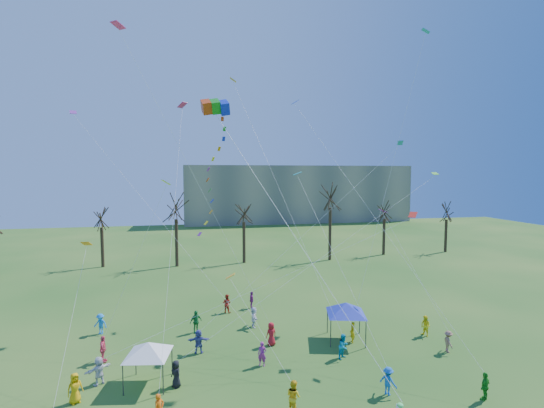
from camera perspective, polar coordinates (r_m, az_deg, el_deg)
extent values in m
cube|color=gray|center=(103.72, 3.76, 1.60)|extent=(60.00, 14.00, 15.00)
cylinder|color=black|center=(57.55, -24.19, -5.97)|extent=(0.44, 0.44, 5.49)
cylinder|color=black|center=(54.46, -14.18, -5.69)|extent=(0.44, 0.44, 6.60)
cylinder|color=black|center=(55.14, -4.24, -5.78)|extent=(0.44, 0.44, 5.95)
cylinder|color=black|center=(57.20, 8.72, -4.47)|extent=(0.44, 0.44, 7.87)
cylinder|color=black|center=(62.99, 16.50, -4.76)|extent=(0.44, 0.44, 5.73)
cylinder|color=black|center=(68.79, 24.70, -4.37)|extent=(0.44, 0.44, 5.37)
cube|color=#C73A0E|center=(26.81, -9.85, 14.20)|extent=(0.82, 1.28, 1.24)
cube|color=#128D17|center=(26.83, -8.55, 14.21)|extent=(0.82, 1.28, 1.24)
cube|color=#1027CA|center=(26.87, -7.24, 14.21)|extent=(0.82, 1.28, 1.24)
cylinder|color=white|center=(21.86, 3.25, -4.60)|extent=(0.02, 0.02, 19.84)
cylinder|color=#3F3F44|center=(25.70, -21.54, -23.45)|extent=(0.07, 0.07, 1.86)
cylinder|color=#3F3F44|center=(25.09, -16.09, -24.04)|extent=(0.07, 0.07, 1.86)
cylinder|color=#3F3F44|center=(27.65, -19.83, -21.30)|extent=(0.07, 0.07, 1.86)
cylinder|color=#3F3F44|center=(27.08, -14.82, -21.75)|extent=(0.07, 0.07, 1.86)
pyramid|color=white|center=(25.77, -18.15, -19.97)|extent=(3.51, 3.51, 0.80)
cylinder|color=#3F3F44|center=(29.99, 8.83, -18.72)|extent=(0.08, 0.08, 2.09)
cylinder|color=#3F3F44|center=(30.35, 13.95, -18.51)|extent=(0.08, 0.08, 2.09)
cylinder|color=#3F3F44|center=(32.37, 8.34, -16.92)|extent=(0.08, 0.08, 2.09)
cylinder|color=#3F3F44|center=(32.71, 13.05, -16.76)|extent=(0.08, 0.08, 2.09)
pyramid|color=#2432B6|center=(30.79, 11.09, -15.14)|extent=(3.85, 3.85, 0.89)
imported|color=yellow|center=(22.92, 3.26, -26.94)|extent=(1.01, 1.09, 1.79)
imported|color=blue|center=(25.27, 17.09, -24.12)|extent=(1.11, 1.22, 1.65)
imported|color=#229620|center=(26.82, 29.43, -22.77)|extent=(1.02, 0.78, 1.62)
imported|color=silver|center=(27.38, -24.62, -21.86)|extent=(1.59, 1.41, 1.74)
imported|color=black|center=(25.73, -14.25, -23.53)|extent=(0.87, 0.95, 1.62)
imported|color=#A0287F|center=(27.31, -1.50, -21.65)|extent=(0.70, 0.59, 1.62)
imported|color=#0D99C0|center=(28.65, 10.73, -20.30)|extent=(1.06, 1.02, 1.73)
imported|color=#936350|center=(31.74, 25.02, -18.26)|extent=(0.76, 1.10, 1.56)
imported|color=#FF5475|center=(30.02, -24.10, -19.31)|extent=(0.48, 1.09, 1.83)
imported|color=#484B9D|center=(29.40, -10.99, -19.65)|extent=(1.63, 0.66, 1.71)
imported|color=#B4161F|center=(30.04, -0.12, -18.98)|extent=(0.99, 0.81, 1.74)
imported|color=yellow|center=(31.12, 12.00, -18.39)|extent=(0.46, 0.62, 1.57)
imported|color=yellow|center=(33.81, 22.11, -16.66)|extent=(0.83, 0.94, 1.64)
imported|color=blue|center=(34.75, -24.42, -16.12)|extent=(1.22, 0.94, 1.67)
imported|color=#1B7E37|center=(32.70, -11.40, -16.98)|extent=(1.14, 0.96, 1.83)
imported|color=silver|center=(33.23, -2.74, -16.64)|extent=(0.63, 1.62, 1.71)
imported|color=#962582|center=(37.41, -3.09, -14.24)|extent=(0.46, 0.98, 1.63)
imported|color=#EAAC0C|center=(26.10, -27.55, -23.38)|extent=(1.00, 0.93, 1.72)
imported|color=#B32316|center=(36.58, -6.84, -14.64)|extent=(1.04, 0.97, 1.71)
cube|color=orange|center=(26.11, -26.15, -5.37)|extent=(0.56, 0.66, 0.32)
cylinder|color=white|center=(23.79, -28.01, -15.46)|extent=(0.01, 0.01, 9.76)
cube|color=#CD227A|center=(33.10, -13.35, 14.31)|extent=(0.90, 0.89, 0.42)
cylinder|color=white|center=(26.17, -14.63, -2.06)|extent=(0.01, 0.01, 21.48)
cube|color=gold|center=(23.64, -6.28, -10.74)|extent=(0.64, 0.57, 0.33)
cylinder|color=white|center=(22.90, -1.82, -18.31)|extent=(0.01, 0.01, 6.94)
cube|color=#18B3B8|center=(30.43, 3.86, 4.62)|extent=(0.72, 0.59, 0.29)
cylinder|color=white|center=(26.76, 9.57, -7.95)|extent=(0.01, 0.01, 15.26)
cube|color=blue|center=(39.71, 3.47, 15.06)|extent=(0.73, 0.66, 0.44)
cylinder|color=white|center=(30.75, 13.60, 0.40)|extent=(0.01, 0.01, 27.78)
cube|color=red|center=(29.28, 20.45, -1.52)|extent=(0.80, 0.79, 0.38)
cylinder|color=white|center=(25.79, -0.41, -11.80)|extent=(0.01, 0.01, 22.94)
cube|color=#68E435|center=(36.16, 23.34, 4.24)|extent=(0.61, 0.72, 0.23)
cylinder|color=white|center=(28.51, 8.62, -7.17)|extent=(0.01, 0.01, 25.60)
cube|color=purple|center=(39.70, -27.77, 12.15)|extent=(0.74, 0.80, 0.39)
cylinder|color=white|center=(31.28, -17.44, -1.13)|extent=(0.01, 0.01, 26.32)
cube|color=#DDA00B|center=(38.25, -5.89, 18.09)|extent=(0.64, 0.56, 0.42)
cylinder|color=white|center=(31.30, 1.17, 2.17)|extent=(0.01, 0.01, 24.76)
cube|color=#E926BB|center=(29.81, 16.38, -1.00)|extent=(0.72, 0.63, 0.26)
cylinder|color=white|center=(30.28, 20.74, -9.46)|extent=(0.01, 0.01, 9.65)
cube|color=#E1FF1A|center=(25.27, -15.67, 3.16)|extent=(0.66, 0.61, 0.35)
cylinder|color=white|center=(27.01, -20.14, -8.68)|extent=(0.01, 0.01, 11.66)
cube|color=#1880B9|center=(38.17, 18.73, 8.72)|extent=(0.67, 0.71, 0.40)
cylinder|color=white|center=(31.67, 6.21, -3.31)|extent=(0.01, 0.01, 24.43)
cube|color=#FE2A9A|center=(27.52, -22.18, 23.68)|extent=(0.93, 0.96, 0.27)
cylinder|color=white|center=(26.31, -10.49, 1.86)|extent=(0.01, 0.01, 22.68)
cube|color=#1A9BC8|center=(35.88, 22.14, 23.00)|extent=(0.73, 0.67, 0.38)
cylinder|color=white|center=(31.23, 17.37, 4.33)|extent=(0.01, 0.01, 23.85)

